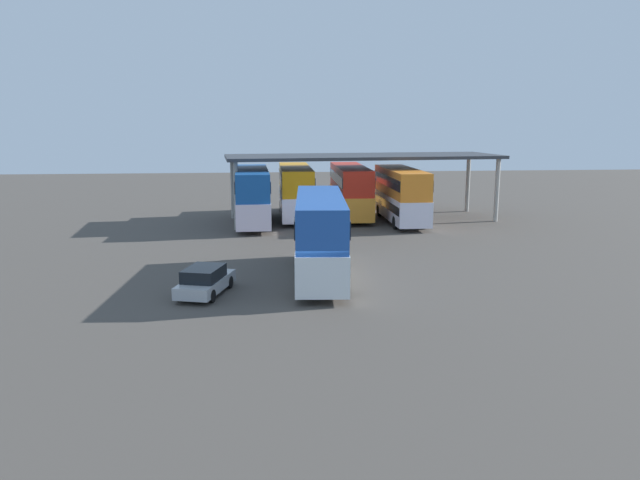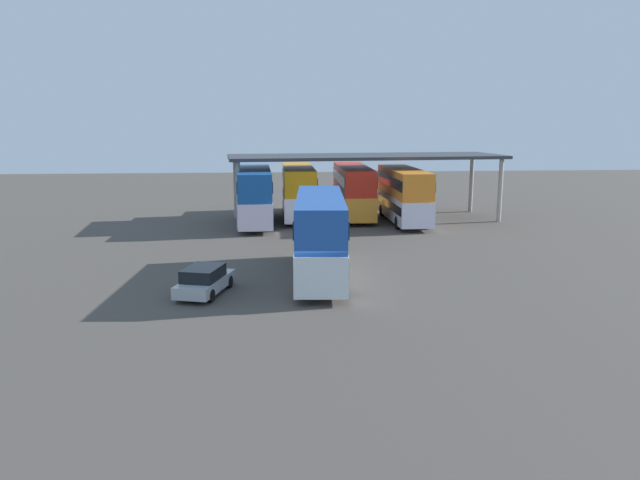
{
  "view_description": "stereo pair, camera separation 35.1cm",
  "coord_description": "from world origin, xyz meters",
  "views": [
    {
      "loc": [
        -2.4,
        -26.26,
        8.01
      ],
      "look_at": [
        0.45,
        3.86,
        2.0
      ],
      "focal_mm": 33.59,
      "sensor_mm": 36.0,
      "label": 1
    },
    {
      "loc": [
        -2.05,
        -26.29,
        8.01
      ],
      "look_at": [
        0.45,
        3.86,
        2.0
      ],
      "focal_mm": 33.59,
      "sensor_mm": 36.0,
      "label": 2
    }
  ],
  "objects": [
    {
      "name": "ground_plane",
      "position": [
        0.0,
        0.0,
        0.0
      ],
      "size": [
        140.0,
        140.0,
        0.0
      ],
      "primitive_type": "plane",
      "color": "#49443E"
    },
    {
      "name": "double_decker_mid_row",
      "position": [
        0.26,
        23.92,
        2.36
      ],
      "size": [
        2.66,
        11.07,
        4.31
      ],
      "rotation": [
        0.0,
        0.0,
        1.56
      ],
      "color": "white",
      "rests_on": "ground_plane"
    },
    {
      "name": "depot_canopy",
      "position": [
        5.71,
        22.22,
        5.03
      ],
      "size": [
        22.66,
        8.75,
        5.33
      ],
      "rotation": [
        0.0,
        0.0,
        0.09
      ],
      "color": "#33353A",
      "rests_on": "ground_plane"
    },
    {
      "name": "double_decker_end_of_row",
      "position": [
        8.56,
        20.73,
        2.35
      ],
      "size": [
        2.53,
        10.26,
        4.3
      ],
      "rotation": [
        0.0,
        0.0,
        1.57
      ],
      "color": "white",
      "rests_on": "ground_plane"
    },
    {
      "name": "double_decker_near_canopy",
      "position": [
        -3.29,
        20.95,
        2.38
      ],
      "size": [
        2.82,
        10.84,
        4.35
      ],
      "rotation": [
        0.0,
        0.0,
        1.6
      ],
      "color": "white",
      "rests_on": "ground_plane"
    },
    {
      "name": "double_decker_main",
      "position": [
        0.45,
        3.87,
        2.34
      ],
      "size": [
        3.17,
        10.38,
        4.28
      ],
      "rotation": [
        0.0,
        0.0,
        1.5
      ],
      "color": "white",
      "rests_on": "ground_plane"
    },
    {
      "name": "double_decker_far_right",
      "position": [
        4.96,
        24.15,
        2.35
      ],
      "size": [
        2.84,
        11.56,
        4.28
      ],
      "rotation": [
        0.0,
        0.0,
        1.55
      ],
      "color": "orange",
      "rests_on": "ground_plane"
    },
    {
      "name": "parked_hatchback",
      "position": [
        -5.22,
        1.26,
        0.67
      ],
      "size": [
        2.66,
        4.23,
        1.35
      ],
      "rotation": [
        0.0,
        0.0,
        1.29
      ],
      "color": "#B2B6BA",
      "rests_on": "ground_plane"
    }
  ]
}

